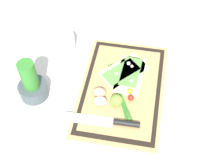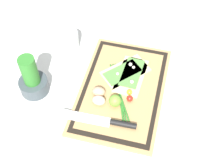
% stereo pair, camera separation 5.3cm
% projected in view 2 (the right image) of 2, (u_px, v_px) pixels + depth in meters
% --- Properties ---
extents(ground_plane, '(6.00, 6.00, 0.00)m').
position_uv_depth(ground_plane, '(122.00, 91.00, 1.28)').
color(ground_plane, silver).
extents(cutting_board, '(0.52, 0.34, 0.02)m').
position_uv_depth(cutting_board, '(122.00, 90.00, 1.28)').
color(cutting_board, tan).
rests_on(cutting_board, ground_plane).
extents(pizza_slice_near, '(0.21, 0.12, 0.02)m').
position_uv_depth(pizza_slice_near, '(131.00, 75.00, 1.30)').
color(pizza_slice_near, beige).
rests_on(pizza_slice_near, cutting_board).
extents(pizza_slice_far, '(0.22, 0.21, 0.02)m').
position_uv_depth(pizza_slice_far, '(125.00, 72.00, 1.32)').
color(pizza_slice_far, beige).
rests_on(pizza_slice_far, cutting_board).
extents(knife, '(0.04, 0.29, 0.02)m').
position_uv_depth(knife, '(111.00, 122.00, 1.17)').
color(knife, silver).
rests_on(knife, cutting_board).
extents(egg_brown, '(0.04, 0.05, 0.04)m').
position_uv_depth(egg_brown, '(99.00, 92.00, 1.24)').
color(egg_brown, tan).
rests_on(egg_brown, cutting_board).
extents(egg_pink, '(0.04, 0.05, 0.04)m').
position_uv_depth(egg_pink, '(99.00, 100.00, 1.21)').
color(egg_pink, beige).
rests_on(egg_pink, cutting_board).
extents(lime, '(0.05, 0.05, 0.05)m').
position_uv_depth(lime, '(115.00, 101.00, 1.20)').
color(lime, '#70A838').
rests_on(lime, cutting_board).
extents(cherry_tomato_red, '(0.03, 0.03, 0.03)m').
position_uv_depth(cherry_tomato_red, '(130.00, 99.00, 1.22)').
color(cherry_tomato_red, red).
rests_on(cherry_tomato_red, cutting_board).
extents(cherry_tomato_yellow, '(0.02, 0.02, 0.02)m').
position_uv_depth(cherry_tomato_yellow, '(129.00, 92.00, 1.25)').
color(cherry_tomato_yellow, gold).
rests_on(cherry_tomato_yellow, cutting_board).
extents(scallion_bunch, '(0.27, 0.14, 0.01)m').
position_uv_depth(scallion_bunch, '(119.00, 91.00, 1.26)').
color(scallion_bunch, '#2D7528').
rests_on(scallion_bunch, cutting_board).
extents(herb_pot, '(0.12, 0.12, 0.19)m').
position_uv_depth(herb_pot, '(32.00, 80.00, 1.23)').
color(herb_pot, '#3D474C').
rests_on(herb_pot, ground_plane).
extents(sauce_jar, '(0.09, 0.09, 0.09)m').
position_uv_depth(sauce_jar, '(69.00, 41.00, 1.40)').
color(sauce_jar, silver).
rests_on(sauce_jar, ground_plane).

